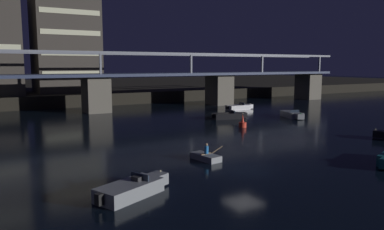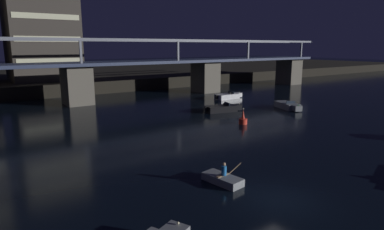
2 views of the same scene
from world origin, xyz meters
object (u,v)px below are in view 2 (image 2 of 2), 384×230
object	(u,v)px
speedboat_far_left	(288,106)
channel_buoy	(243,120)
river_bridge	(76,76)
speedboat_near_center	(228,96)
speedboat_mid_left	(223,108)
dinghy_with_paddler	(223,179)
tower_central	(41,28)

from	to	relation	value
speedboat_far_left	channel_buoy	size ratio (longest dim) A/B	2.91
river_bridge	speedboat_far_left	bearing A→B (deg)	-41.67
river_bridge	channel_buoy	world-z (taller)	river_bridge
river_bridge	speedboat_near_center	distance (m)	23.30
speedboat_far_left	channel_buoy	distance (m)	11.70
speedboat_far_left	speedboat_mid_left	bearing A→B (deg)	157.96
speedboat_far_left	dinghy_with_paddler	world-z (taller)	dinghy_with_paddler
speedboat_far_left	dinghy_with_paddler	size ratio (longest dim) A/B	1.87
river_bridge	speedboat_mid_left	distance (m)	21.67
speedboat_near_center	speedboat_mid_left	xyz separation A→B (m)	(-7.60, -7.71, 0.00)
speedboat_mid_left	dinghy_with_paddler	world-z (taller)	dinghy_with_paddler
tower_central	speedboat_mid_left	bearing A→B (deg)	-66.30
dinghy_with_paddler	speedboat_mid_left	bearing A→B (deg)	50.15
speedboat_mid_left	dinghy_with_paddler	xyz separation A→B (m)	(-14.72, -17.63, -0.14)
speedboat_far_left	channel_buoy	world-z (taller)	channel_buoy
speedboat_near_center	speedboat_mid_left	bearing A→B (deg)	-134.57
tower_central	river_bridge	bearing A→B (deg)	-86.93
speedboat_near_center	tower_central	bearing A→B (deg)	130.95
tower_central	speedboat_near_center	bearing A→B (deg)	-49.05
dinghy_with_paddler	tower_central	bearing A→B (deg)	89.89
river_bridge	dinghy_with_paddler	world-z (taller)	river_bridge
speedboat_mid_left	speedboat_near_center	bearing A→B (deg)	45.43
speedboat_far_left	channel_buoy	xyz separation A→B (m)	(-11.26, -3.21, 0.06)
river_bridge	speedboat_mid_left	size ratio (longest dim) A/B	18.96
speedboat_mid_left	dinghy_with_paddler	size ratio (longest dim) A/B	1.90
speedboat_mid_left	channel_buoy	xyz separation A→B (m)	(-2.69, -6.67, 0.06)
speedboat_mid_left	speedboat_far_left	distance (m)	9.24
dinghy_with_paddler	speedboat_near_center	bearing A→B (deg)	48.64
channel_buoy	dinghy_with_paddler	xyz separation A→B (m)	(-12.03, -10.96, -0.20)
river_bridge	speedboat_near_center	xyz separation A→B (m)	(21.31, -8.65, -3.73)
river_bridge	channel_buoy	distance (m)	25.79
tower_central	channel_buoy	size ratio (longest dim) A/B	10.66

